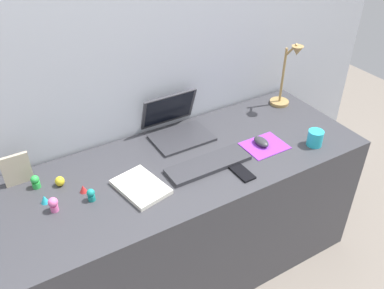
% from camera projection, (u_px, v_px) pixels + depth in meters
% --- Properties ---
extents(ground_plane, '(6.00, 6.00, 0.00)m').
position_uv_depth(ground_plane, '(187.00, 263.00, 2.36)').
color(ground_plane, slate).
extents(back_wall, '(2.99, 0.05, 1.60)m').
position_uv_depth(back_wall, '(151.00, 116.00, 2.17)').
color(back_wall, '#B2B7C1').
rests_on(back_wall, ground_plane).
extents(desk, '(1.79, 0.67, 0.74)m').
position_uv_depth(desk, '(187.00, 218.00, 2.15)').
color(desk, '#38383D').
rests_on(desk, ground_plane).
extents(laptop, '(0.30, 0.28, 0.20)m').
position_uv_depth(laptop, '(176.00, 125.00, 2.11)').
color(laptop, '#333338').
rests_on(laptop, desk).
extents(keyboard, '(0.41, 0.13, 0.02)m').
position_uv_depth(keyboard, '(208.00, 164.00, 1.91)').
color(keyboard, '#333338').
rests_on(keyboard, desk).
extents(mousepad, '(0.21, 0.17, 0.00)m').
position_uv_depth(mousepad, '(264.00, 146.00, 2.04)').
color(mousepad, purple).
rests_on(mousepad, desk).
extents(mouse, '(0.06, 0.10, 0.03)m').
position_uv_depth(mouse, '(261.00, 142.00, 2.04)').
color(mouse, '#333338').
rests_on(mouse, mousepad).
extents(cell_phone, '(0.07, 0.13, 0.01)m').
position_uv_depth(cell_phone, '(242.00, 173.00, 1.86)').
color(cell_phone, black).
rests_on(cell_phone, desk).
extents(desk_lamp, '(0.11, 0.17, 0.39)m').
position_uv_depth(desk_lamp, '(287.00, 77.00, 2.27)').
color(desk_lamp, '#A5844C').
rests_on(desk_lamp, desk).
extents(notebook_pad, '(0.21, 0.27, 0.02)m').
position_uv_depth(notebook_pad, '(141.00, 187.00, 1.78)').
color(notebook_pad, silver).
rests_on(notebook_pad, desk).
extents(picture_frame, '(0.12, 0.02, 0.15)m').
position_uv_depth(picture_frame, '(17.00, 170.00, 1.77)').
color(picture_frame, '#B2A58C').
rests_on(picture_frame, desk).
extents(coffee_mug, '(0.08, 0.08, 0.08)m').
position_uv_depth(coffee_mug, '(315.00, 138.00, 2.03)').
color(coffee_mug, '#28B7CC').
rests_on(coffee_mug, desk).
extents(toy_figurine_pink, '(0.04, 0.04, 0.07)m').
position_uv_depth(toy_figurine_pink, '(53.00, 204.00, 1.65)').
color(toy_figurine_pink, pink).
rests_on(toy_figurine_pink, desk).
extents(toy_figurine_red, '(0.03, 0.03, 0.04)m').
position_uv_depth(toy_figurine_red, '(83.00, 189.00, 1.75)').
color(toy_figurine_red, red).
rests_on(toy_figurine_red, desk).
extents(toy_figurine_yellow, '(0.04, 0.04, 0.05)m').
position_uv_depth(toy_figurine_yellow, '(60.00, 181.00, 1.79)').
color(toy_figurine_yellow, yellow).
rests_on(toy_figurine_yellow, desk).
extents(toy_figurine_cyan, '(0.03, 0.03, 0.04)m').
position_uv_depth(toy_figurine_cyan, '(44.00, 199.00, 1.70)').
color(toy_figurine_cyan, '#28B7CC').
rests_on(toy_figurine_cyan, desk).
extents(toy_figurine_teal, '(0.03, 0.03, 0.06)m').
position_uv_depth(toy_figurine_teal, '(91.00, 195.00, 1.70)').
color(toy_figurine_teal, teal).
rests_on(toy_figurine_teal, desk).
extents(toy_figurine_green, '(0.04, 0.04, 0.06)m').
position_uv_depth(toy_figurine_green, '(35.00, 182.00, 1.77)').
color(toy_figurine_green, green).
rests_on(toy_figurine_green, desk).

